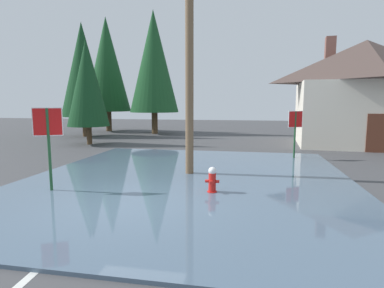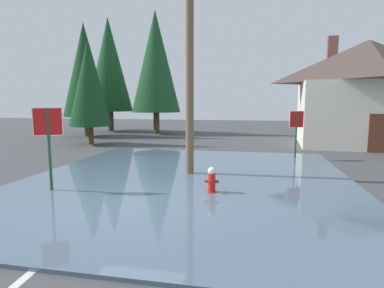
# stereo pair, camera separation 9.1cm
# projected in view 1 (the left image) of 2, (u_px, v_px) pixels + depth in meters

# --- Properties ---
(ground_plane) EXTENTS (80.00, 80.00, 0.10)m
(ground_plane) POSITION_uv_depth(u_px,v_px,m) (127.00, 208.00, 7.72)
(ground_plane) COLOR #424244
(flood_puddle) EXTENTS (10.55, 12.03, 0.08)m
(flood_puddle) POSITION_uv_depth(u_px,v_px,m) (188.00, 179.00, 10.34)
(flood_puddle) COLOR #4C6075
(flood_puddle) RESTS_ON ground
(lane_stop_bar) EXTENTS (4.02, 0.65, 0.01)m
(lane_stop_bar) POSITION_uv_depth(u_px,v_px,m) (50.00, 252.00, 5.36)
(lane_stop_bar) COLOR silver
(lane_stop_bar) RESTS_ON ground
(stop_sign_near) EXTENTS (0.72, 0.36, 2.42)m
(stop_sign_near) POSITION_uv_depth(u_px,v_px,m) (48.00, 132.00, 8.68)
(stop_sign_near) COLOR #1E4C28
(stop_sign_near) RESTS_ON ground
(fire_hydrant) EXTENTS (0.39, 0.34, 0.78)m
(fire_hydrant) POSITION_uv_depth(u_px,v_px,m) (212.00, 181.00, 8.68)
(fire_hydrant) COLOR red
(fire_hydrant) RESTS_ON ground
(utility_pole) EXTENTS (1.60, 0.28, 9.04)m
(utility_pole) POSITION_uv_depth(u_px,v_px,m) (189.00, 38.00, 10.45)
(utility_pole) COLOR brown
(utility_pole) RESTS_ON ground
(stop_sign_far) EXTENTS (0.65, 0.38, 2.19)m
(stop_sign_far) POSITION_uv_depth(u_px,v_px,m) (295.00, 125.00, 14.02)
(stop_sign_far) COLOR #1E4C28
(stop_sign_far) RESTS_ON ground
(house) EXTENTS (8.35, 7.21, 6.72)m
(house) POSITION_uv_depth(u_px,v_px,m) (364.00, 91.00, 18.70)
(house) COLOR silver
(house) RESTS_ON ground
(pine_tree_tall_left) EXTENTS (2.53, 2.53, 6.33)m
(pine_tree_tall_left) POSITION_uv_depth(u_px,v_px,m) (87.00, 83.00, 18.86)
(pine_tree_tall_left) COLOR #4C3823
(pine_tree_tall_left) RESTS_ON ground
(pine_tree_mid_left) EXTENTS (3.39, 3.39, 8.48)m
(pine_tree_mid_left) POSITION_uv_depth(u_px,v_px,m) (83.00, 70.00, 23.32)
(pine_tree_mid_left) COLOR #4C3823
(pine_tree_mid_left) RESTS_ON ground
(pine_tree_short_left) EXTENTS (4.03, 4.03, 10.07)m
(pine_tree_short_left) POSITION_uv_depth(u_px,v_px,m) (107.00, 65.00, 27.78)
(pine_tree_short_left) COLOR #4C3823
(pine_tree_short_left) RESTS_ON ground
(pine_tree_far_center) EXTENTS (3.99, 3.99, 9.98)m
(pine_tree_far_center) POSITION_uv_depth(u_px,v_px,m) (154.00, 62.00, 25.38)
(pine_tree_far_center) COLOR #4C3823
(pine_tree_far_center) RESTS_ON ground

